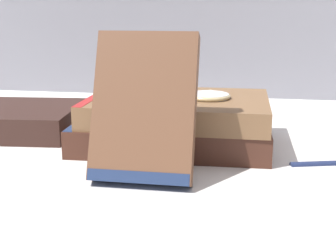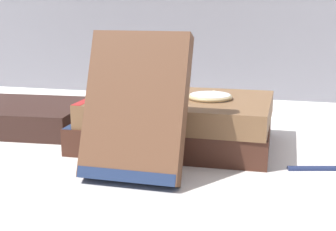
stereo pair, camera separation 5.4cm
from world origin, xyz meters
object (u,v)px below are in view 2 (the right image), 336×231
(book_flat_bottom, at_px, (171,132))
(book_flat_top, at_px, (176,108))
(book_side_left, at_px, (18,116))
(pocket_watch, at_px, (210,97))
(book_leaning_front, at_px, (135,111))

(book_flat_bottom, bearing_deg, book_flat_top, 11.55)
(book_flat_top, distance_m, book_side_left, 0.25)
(book_side_left, bearing_deg, pocket_watch, -9.51)
(book_leaning_front, bearing_deg, book_flat_bottom, 87.66)
(book_flat_bottom, xyz_separation_m, book_side_left, (-0.24, 0.03, 0.00))
(book_side_left, xyz_separation_m, pocket_watch, (0.30, -0.02, 0.05))
(pocket_watch, bearing_deg, book_side_left, 175.48)
(book_flat_top, height_order, pocket_watch, pocket_watch)
(book_flat_top, bearing_deg, book_side_left, 174.01)
(book_flat_bottom, relative_size, book_side_left, 1.20)
(book_flat_bottom, distance_m, book_side_left, 0.25)
(book_flat_top, xyz_separation_m, book_leaning_front, (-0.01, -0.13, 0.02))
(book_flat_top, relative_size, book_leaning_front, 1.50)
(book_flat_bottom, bearing_deg, pocket_watch, 1.22)
(book_side_left, relative_size, pocket_watch, 3.48)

